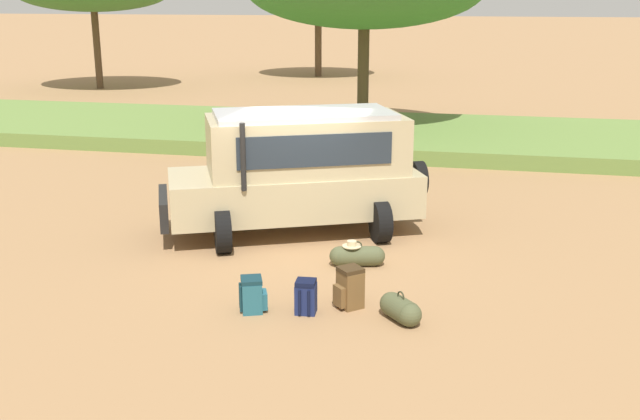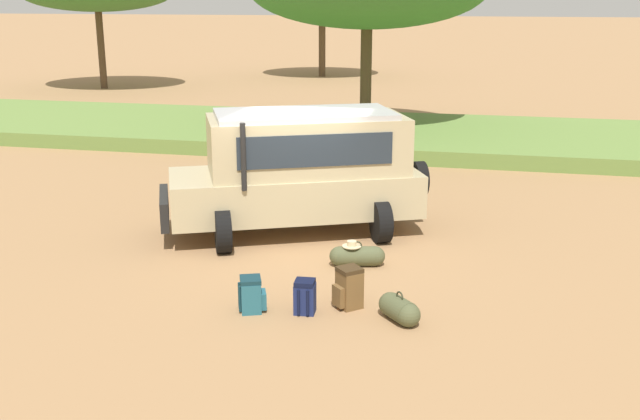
# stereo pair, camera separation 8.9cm
# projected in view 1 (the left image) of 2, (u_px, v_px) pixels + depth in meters

# --- Properties ---
(ground_plane) EXTENTS (320.00, 320.00, 0.00)m
(ground_plane) POSITION_uv_depth(u_px,v_px,m) (298.00, 240.00, 14.64)
(ground_plane) COLOR #9E754C
(grass_bank) EXTENTS (120.00, 7.00, 0.44)m
(grass_bank) POSITION_uv_depth(u_px,v_px,m) (375.00, 134.00, 24.50)
(grass_bank) COLOR olive
(grass_bank) RESTS_ON ground_plane
(safari_vehicle) EXTENTS (5.37, 3.86, 2.44)m
(safari_vehicle) POSITION_uv_depth(u_px,v_px,m) (299.00, 169.00, 14.82)
(safari_vehicle) COLOR tan
(safari_vehicle) RESTS_ON ground_plane
(backpack_beside_front_wheel) EXTENTS (0.32, 0.40, 0.53)m
(backpack_beside_front_wheel) POSITION_uv_depth(u_px,v_px,m) (306.00, 297.00, 11.23)
(backpack_beside_front_wheel) COLOR navy
(backpack_beside_front_wheel) RESTS_ON ground_plane
(backpack_cluster_center) EXTENTS (0.47, 0.45, 0.54)m
(backpack_cluster_center) POSITION_uv_depth(u_px,v_px,m) (253.00, 295.00, 11.29)
(backpack_cluster_center) COLOR #235B6B
(backpack_cluster_center) RESTS_ON ground_plane
(backpack_near_rear_wheel) EXTENTS (0.49, 0.48, 0.64)m
(backpack_near_rear_wheel) POSITION_uv_depth(u_px,v_px,m) (350.00, 288.00, 11.42)
(backpack_near_rear_wheel) COLOR brown
(backpack_near_rear_wheel) RESTS_ON ground_plane
(duffel_bag_low_black_case) EXTENTS (0.97, 0.49, 0.46)m
(duffel_bag_low_black_case) POSITION_uv_depth(u_px,v_px,m) (357.00, 256.00, 13.21)
(duffel_bag_low_black_case) COLOR #4C5133
(duffel_bag_low_black_case) RESTS_ON ground_plane
(duffel_bag_soft_canvas) EXTENTS (0.66, 0.70, 0.46)m
(duffel_bag_soft_canvas) POSITION_uv_depth(u_px,v_px,m) (400.00, 309.00, 10.98)
(duffel_bag_soft_canvas) COLOR #4C5133
(duffel_bag_soft_canvas) RESTS_ON ground_plane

